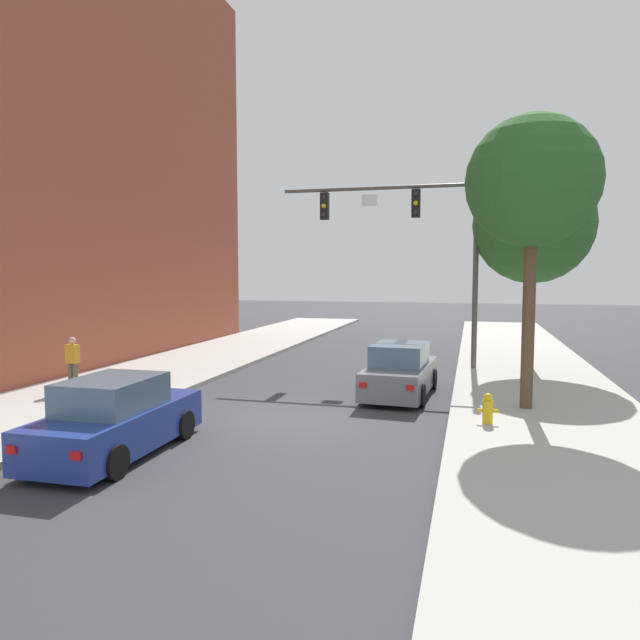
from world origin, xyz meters
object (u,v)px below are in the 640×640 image
object	(u,v)px
car_lead_grey	(400,372)
street_tree_nearest	(532,183)
fire_hydrant	(488,408)
street_tree_second	(533,225)
pedestrian_sidewalk_left_walker	(73,361)
traffic_signal_mast	(417,229)
car_following_blue	(116,420)

from	to	relation	value
car_lead_grey	street_tree_nearest	size ratio (longest dim) A/B	0.57
fire_hydrant	street_tree_second	bearing A→B (deg)	78.72
pedestrian_sidewalk_left_walker	street_tree_nearest	world-z (taller)	street_tree_nearest
street_tree_second	fire_hydrant	bearing A→B (deg)	-101.28
traffic_signal_mast	pedestrian_sidewalk_left_walker	bearing A→B (deg)	-141.82
car_lead_grey	pedestrian_sidewalk_left_walker	bearing A→B (deg)	-165.07
street_tree_nearest	street_tree_second	xyz separation A→B (m)	(0.67, 6.60, -0.53)
traffic_signal_mast	street_tree_second	size ratio (longest dim) A/B	1.00
street_tree_second	street_tree_nearest	bearing A→B (deg)	-95.83
traffic_signal_mast	pedestrian_sidewalk_left_walker	xyz separation A→B (m)	(-9.52, -7.48, -4.32)
car_following_blue	pedestrian_sidewalk_left_walker	size ratio (longest dim) A/B	2.60
fire_hydrant	street_tree_second	distance (m)	9.99
car_following_blue	street_tree_second	size ratio (longest dim) A/B	0.57
car_lead_grey	street_tree_nearest	world-z (taller)	street_tree_nearest
traffic_signal_mast	car_lead_grey	distance (m)	6.80
fire_hydrant	street_tree_nearest	xyz separation A→B (m)	(1.02, 1.90, 5.50)
car_following_blue	street_tree_nearest	xyz separation A→B (m)	(8.37, 5.81, 5.28)
car_following_blue	fire_hydrant	size ratio (longest dim) A/B	5.91
car_following_blue	pedestrian_sidewalk_left_walker	xyz separation A→B (m)	(-4.64, 4.58, 0.34)
fire_hydrant	car_following_blue	bearing A→B (deg)	-151.99
fire_hydrant	street_tree_second	size ratio (longest dim) A/B	0.10
street_tree_nearest	street_tree_second	bearing A→B (deg)	84.17
street_tree_second	pedestrian_sidewalk_left_walker	bearing A→B (deg)	-150.23
car_following_blue	pedestrian_sidewalk_left_walker	world-z (taller)	pedestrian_sidewalk_left_walker
car_following_blue	traffic_signal_mast	bearing A→B (deg)	67.99
pedestrian_sidewalk_left_walker	street_tree_second	bearing A→B (deg)	29.77
street_tree_second	traffic_signal_mast	bearing A→B (deg)	-175.28
car_lead_grey	street_tree_second	xyz separation A→B (m)	(4.16, 5.29, 4.75)
pedestrian_sidewalk_left_walker	fire_hydrant	bearing A→B (deg)	-3.22
pedestrian_sidewalk_left_walker	street_tree_second	world-z (taller)	street_tree_second
traffic_signal_mast	fire_hydrant	xyz separation A→B (m)	(2.47, -8.16, -4.88)
traffic_signal_mast	street_tree_nearest	distance (m)	7.19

